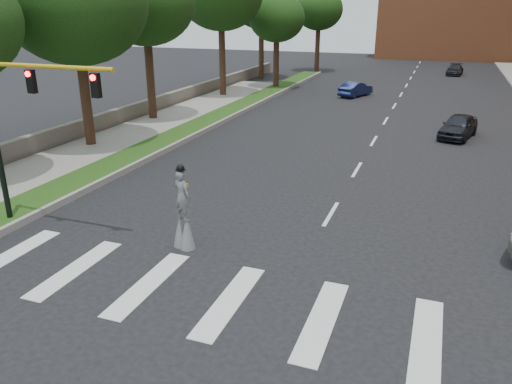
# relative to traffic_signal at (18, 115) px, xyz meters

# --- Properties ---
(ground_plane) EXTENTS (160.00, 160.00, 0.00)m
(ground_plane) POSITION_rel_traffic_signal_xyz_m (9.78, -3.00, -4.15)
(ground_plane) COLOR black
(ground_plane) RESTS_ON ground
(grass_median) EXTENTS (2.00, 60.00, 0.25)m
(grass_median) POSITION_rel_traffic_signal_xyz_m (-1.72, 17.00, -4.03)
(grass_median) COLOR #1E4112
(grass_median) RESTS_ON ground
(median_curb) EXTENTS (0.20, 60.00, 0.28)m
(median_curb) POSITION_rel_traffic_signal_xyz_m (-0.67, 17.00, -4.01)
(median_curb) COLOR gray
(median_curb) RESTS_ON ground
(sidewalk_left) EXTENTS (4.00, 60.00, 0.18)m
(sidewalk_left) POSITION_rel_traffic_signal_xyz_m (-4.72, 7.00, -4.06)
(sidewalk_left) COLOR gray
(sidewalk_left) RESTS_ON ground
(stone_wall) EXTENTS (0.50, 56.00, 1.10)m
(stone_wall) POSITION_rel_traffic_signal_xyz_m (-7.22, 19.00, -3.60)
(stone_wall) COLOR #615C53
(stone_wall) RESTS_ON ground
(traffic_signal) EXTENTS (5.30, 0.23, 6.20)m
(traffic_signal) POSITION_rel_traffic_signal_xyz_m (0.00, 0.00, 0.00)
(traffic_signal) COLOR black
(traffic_signal) RESTS_ON ground
(stilt_performer) EXTENTS (0.82, 0.62, 2.90)m
(stilt_performer) POSITION_rel_traffic_signal_xyz_m (5.78, 0.50, -3.02)
(stilt_performer) COLOR #341F14
(stilt_performer) RESTS_ON ground
(car_near) EXTENTS (2.63, 4.43, 1.41)m
(car_near) POSITION_rel_traffic_signal_xyz_m (14.47, 19.68, -3.44)
(car_near) COLOR black
(car_near) RESTS_ON ground
(car_mid) EXTENTS (2.68, 4.09, 1.27)m
(car_mid) POSITION_rel_traffic_signal_xyz_m (5.99, 32.58, -3.51)
(car_mid) COLOR #151E4A
(car_mid) RESTS_ON ground
(car_far) EXTENTS (2.10, 4.31, 1.21)m
(car_far) POSITION_rel_traffic_signal_xyz_m (14.40, 51.67, -3.55)
(car_far) COLOR black
(car_far) RESTS_ON ground
(tree_2) EXTENTS (7.65, 7.65, 11.04)m
(tree_2) POSITION_rel_traffic_signal_xyz_m (-5.31, 10.02, 3.62)
(tree_2) COLOR #341F14
(tree_2) RESTS_ON ground
(tree_3) EXTENTS (6.61, 6.61, 10.66)m
(tree_3) POSITION_rel_traffic_signal_xyz_m (-5.77, 17.53, 3.66)
(tree_3) COLOR #341F14
(tree_3) RESTS_ON ground
(tree_5) EXTENTS (6.82, 6.82, 11.07)m
(tree_5) POSITION_rel_traffic_signal_xyz_m (-5.88, 40.58, 3.98)
(tree_5) COLOR #341F14
(tree_5) RESTS_ON ground
(tree_6) EXTENTS (5.27, 5.27, 8.84)m
(tree_6) POSITION_rel_traffic_signal_xyz_m (-2.11, 34.33, 2.39)
(tree_6) COLOR #341F14
(tree_6) RESTS_ON ground
(tree_7) EXTENTS (5.70, 5.70, 9.69)m
(tree_7) POSITION_rel_traffic_signal_xyz_m (-1.69, 49.26, 3.07)
(tree_7) COLOR #341F14
(tree_7) RESTS_ON ground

